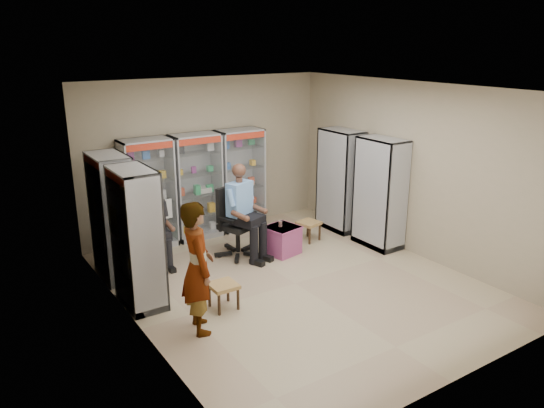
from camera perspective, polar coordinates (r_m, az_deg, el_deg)
floor at (r=8.40m, az=2.50°, el=-8.53°), size 6.00×6.00×0.00m
room_shell at (r=7.75m, az=2.69°, el=4.69°), size 5.02×6.02×3.01m
cabinet_back_left at (r=9.76m, az=-13.15°, el=1.03°), size 0.90×0.50×2.00m
cabinet_back_mid at (r=10.11m, az=-8.12°, el=1.87°), size 0.90×0.50×2.00m
cabinet_back_right at (r=10.53m, az=-3.45°, el=2.64°), size 0.90×0.50×2.00m
cabinet_right_far at (r=10.55m, az=7.36°, el=2.55°), size 0.90×0.50×2.00m
cabinet_right_near at (r=9.77m, az=11.53°, el=1.15°), size 0.90×0.50×2.00m
cabinet_left_far at (r=8.64m, az=-16.74°, el=-1.37°), size 0.90×0.50×2.00m
cabinet_left_near at (r=7.65m, az=-14.31°, el=-3.60°), size 0.90×0.50×2.00m
wooden_chair at (r=9.19m, az=-12.78°, el=-3.45°), size 0.42×0.42×0.94m
seated_customer at (r=9.08m, az=-12.75°, el=-2.36°), size 0.44×0.60×1.34m
office_chair at (r=9.24m, az=-3.73°, el=-1.96°), size 0.86×0.86×1.23m
seated_shopkeeper at (r=9.15m, az=-3.59°, el=-1.06°), size 0.73×0.85×1.57m
pink_trunk at (r=9.42m, az=1.09°, el=-3.90°), size 0.62×0.60×0.50m
tea_glass at (r=9.33m, az=0.90°, el=-2.14°), size 0.07×0.07×0.10m
woven_stool_a at (r=10.08m, az=3.96°, el=-2.90°), size 0.45×0.45×0.37m
woven_stool_b at (r=7.64m, az=-5.23°, el=-9.81°), size 0.38×0.38×0.37m
standing_man at (r=6.85m, az=-7.99°, el=-6.79°), size 0.55×0.72×1.76m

